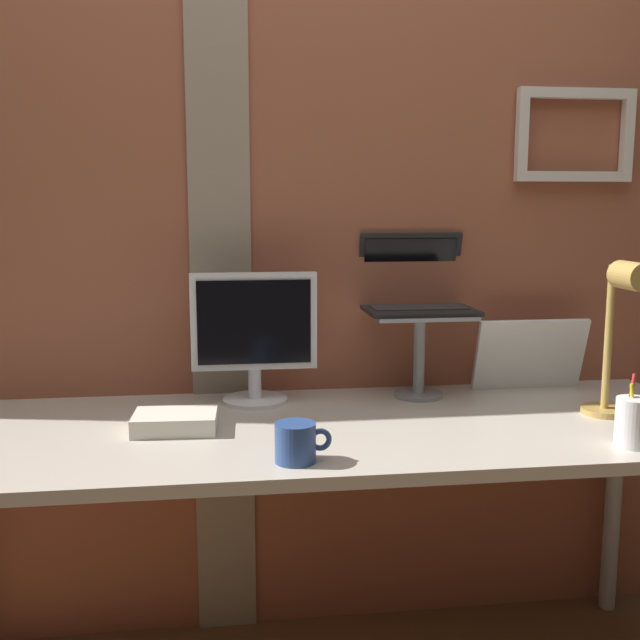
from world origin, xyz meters
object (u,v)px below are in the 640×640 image
(desk_lamp, at_px, (620,322))
(pen_cup, at_px, (633,422))
(monitor, at_px, (254,331))
(coffee_mug, at_px, (296,442))
(laptop, at_px, (414,288))
(whiteboard_panel, at_px, (530,355))

(desk_lamp, height_order, pen_cup, desk_lamp)
(monitor, relative_size, coffee_mug, 2.88)
(monitor, bearing_deg, laptop, 8.46)
(desk_lamp, bearing_deg, whiteboard_panel, 105.96)
(monitor, distance_m, pen_cup, 0.98)
(monitor, relative_size, whiteboard_panel, 1.09)
(pen_cup, bearing_deg, monitor, 149.17)
(coffee_mug, bearing_deg, desk_lamp, 13.81)
(laptop, xyz_separation_m, pen_cup, (0.36, -0.57, -0.25))
(pen_cup, bearing_deg, coffee_mug, -179.98)
(monitor, xyz_separation_m, desk_lamp, (0.91, -0.29, 0.05))
(laptop, distance_m, desk_lamp, 0.57)
(monitor, relative_size, desk_lamp, 0.89)
(whiteboard_panel, distance_m, desk_lamp, 0.37)
(monitor, relative_size, pen_cup, 2.17)
(whiteboard_panel, bearing_deg, monitor, -177.69)
(monitor, height_order, whiteboard_panel, monitor)
(laptop, xyz_separation_m, desk_lamp, (0.44, -0.36, -0.05))
(pen_cup, height_order, coffee_mug, pen_cup)
(laptop, height_order, whiteboard_panel, laptop)
(whiteboard_panel, bearing_deg, desk_lamp, -74.04)
(whiteboard_panel, bearing_deg, laptop, 173.92)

